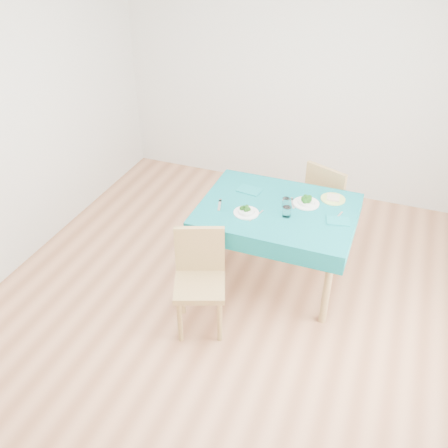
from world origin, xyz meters
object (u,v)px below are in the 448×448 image
(table, at_px, (275,245))
(bowl_far, at_px, (306,201))
(bowl_near, at_px, (246,210))
(chair_near, at_px, (200,280))
(chair_far, at_px, (334,192))
(side_plate, at_px, (333,199))

(table, height_order, bowl_far, bowl_far)
(bowl_near, bearing_deg, table, 38.58)
(chair_near, bearing_deg, chair_far, 45.05)
(chair_far, xyz_separation_m, side_plate, (0.06, -0.55, 0.25))
(table, xyz_separation_m, chair_far, (0.34, 0.84, 0.14))
(bowl_far, bearing_deg, bowl_near, -143.15)
(chair_far, bearing_deg, chair_near, 88.58)
(chair_far, relative_size, bowl_far, 4.67)
(bowl_far, bearing_deg, chair_near, -122.29)
(side_plate, bearing_deg, bowl_near, -142.85)
(chair_near, height_order, bowl_far, chair_near)
(chair_far, bearing_deg, table, 90.54)
(table, distance_m, bowl_far, 0.48)
(chair_near, relative_size, chair_far, 0.93)
(bowl_near, distance_m, bowl_far, 0.53)
(table, bearing_deg, side_plate, 36.35)
(chair_near, xyz_separation_m, bowl_near, (0.16, 0.61, 0.31))
(chair_near, bearing_deg, bowl_near, 54.04)
(side_plate, bearing_deg, chair_far, 96.61)
(side_plate, bearing_deg, chair_near, -125.96)
(side_plate, bearing_deg, bowl_far, -142.20)
(table, distance_m, chair_far, 0.92)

